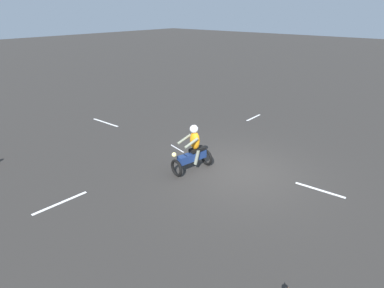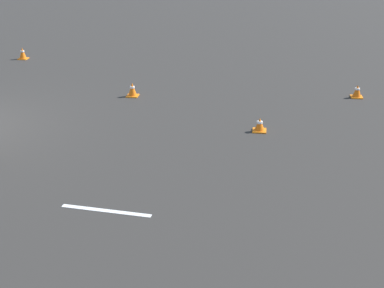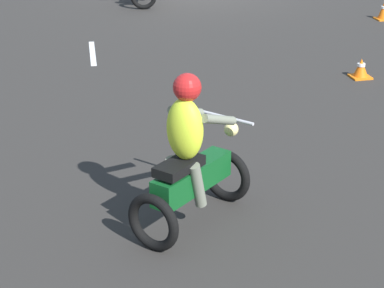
# 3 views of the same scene
# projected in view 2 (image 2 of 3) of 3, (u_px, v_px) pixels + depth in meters

# --- Properties ---
(traffic_cone_near_left) EXTENTS (0.32, 0.32, 0.32)m
(traffic_cone_near_left) POSITION_uv_depth(u_px,v_px,m) (260.00, 125.00, 12.44)
(traffic_cone_near_left) COLOR orange
(traffic_cone_near_left) RESTS_ON ground
(traffic_cone_mid_left) EXTENTS (0.32, 0.32, 0.36)m
(traffic_cone_mid_left) POSITION_uv_depth(u_px,v_px,m) (357.00, 91.00, 14.85)
(traffic_cone_mid_left) COLOR orange
(traffic_cone_mid_left) RESTS_ON ground
(traffic_cone_far_right) EXTENTS (0.32, 0.32, 0.39)m
(traffic_cone_far_right) POSITION_uv_depth(u_px,v_px,m) (132.00, 90.00, 14.94)
(traffic_cone_far_right) COLOR orange
(traffic_cone_far_right) RESTS_ON ground
(traffic_cone_far_center) EXTENTS (0.32, 0.32, 0.42)m
(traffic_cone_far_center) POSITION_uv_depth(u_px,v_px,m) (23.00, 53.00, 19.05)
(traffic_cone_far_center) COLOR orange
(traffic_cone_far_center) RESTS_ON ground
(lane_stripe_n) EXTENTS (0.23, 1.60, 0.01)m
(lane_stripe_n) POSITION_uv_depth(u_px,v_px,m) (106.00, 211.00, 9.04)
(lane_stripe_n) COLOR silver
(lane_stripe_n) RESTS_ON ground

